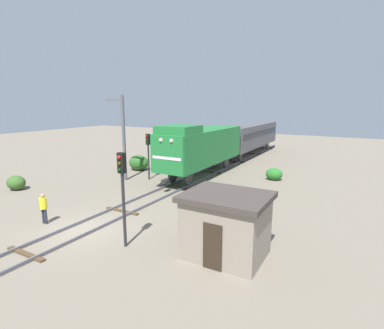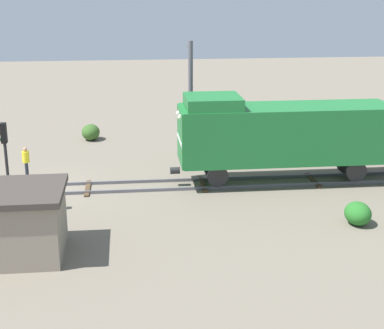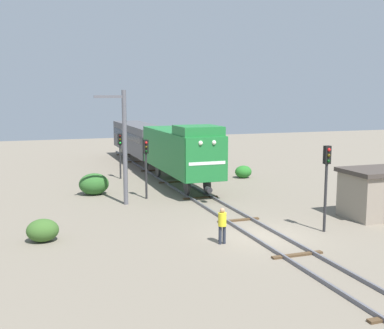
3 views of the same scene
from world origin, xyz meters
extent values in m
plane|color=#756B5B|center=(0.00, 0.00, 0.00)|extent=(108.32, 108.32, 0.00)
cube|color=#595960|center=(-0.72, 0.00, 0.08)|extent=(0.10, 72.21, 0.16)
cube|color=#595960|center=(0.72, 0.00, 0.08)|extent=(0.10, 72.21, 0.16)
cube|color=#4C3823|center=(0.00, 3.01, 0.04)|extent=(2.40, 0.24, 0.09)
cube|color=#4C3823|center=(0.00, 9.03, 0.04)|extent=(2.40, 0.24, 0.09)
cube|color=#4C3823|center=(0.00, 15.04, 0.04)|extent=(2.40, 0.24, 0.09)
cube|color=#1E7233|center=(0.00, 13.41, 2.71)|extent=(2.90, 11.00, 2.90)
cube|color=#1E7233|center=(0.00, 9.51, 4.46)|extent=(2.75, 2.80, 0.60)
cube|color=#1E7233|center=(0.00, 7.86, 2.71)|extent=(2.84, 0.10, 2.84)
cube|color=white|center=(0.00, 7.82, 2.51)|extent=(2.46, 0.06, 0.20)
sphere|color=white|center=(-0.45, 7.81, 3.81)|extent=(0.28, 0.28, 0.28)
sphere|color=white|center=(0.45, 7.81, 3.81)|extent=(0.28, 0.28, 0.28)
cylinder|color=#262628|center=(0.00, 7.56, 0.86)|extent=(0.36, 0.50, 0.36)
cylinder|color=#262628|center=(-0.72, 9.71, 0.71)|extent=(0.18, 1.10, 1.10)
cylinder|color=#262628|center=(0.72, 9.71, 0.71)|extent=(0.18, 1.10, 1.10)
cylinder|color=#262628|center=(-0.72, 17.11, 0.71)|extent=(0.18, 1.10, 1.10)
cylinder|color=#262628|center=(0.72, 17.11, 0.71)|extent=(0.18, 1.10, 1.10)
cylinder|color=#262628|center=(3.20, -0.27, 2.17)|extent=(0.14, 0.14, 4.34)
cube|color=black|center=(3.20, -0.27, 3.89)|extent=(0.32, 0.24, 0.90)
sphere|color=red|center=(3.20, -0.41, 4.16)|extent=(0.16, 0.16, 0.16)
sphere|color=#3C3306|center=(3.20, -0.41, 3.88)|extent=(0.16, 0.16, 0.16)
sphere|color=black|center=(3.20, -0.41, 3.60)|extent=(0.16, 0.16, 0.16)
cylinder|color=#262628|center=(-3.40, 10.08, 1.95)|extent=(0.14, 0.14, 3.90)
cube|color=black|center=(-3.40, 10.08, 3.45)|extent=(0.32, 0.24, 0.90)
sphere|color=red|center=(-3.40, 9.94, 3.72)|extent=(0.16, 0.16, 0.16)
sphere|color=#3C3306|center=(-3.40, 9.94, 3.44)|extent=(0.16, 0.16, 0.16)
sphere|color=black|center=(-3.40, 9.94, 3.16)|extent=(0.16, 0.16, 0.16)
cylinder|color=#262628|center=(-3.60, 18.07, 1.84)|extent=(0.14, 0.14, 3.68)
cube|color=black|center=(-3.60, 18.07, 3.23)|extent=(0.32, 0.24, 0.90)
sphere|color=#390606|center=(-3.60, 17.93, 3.50)|extent=(0.16, 0.16, 0.16)
sphere|color=#3C3306|center=(-3.60, 17.93, 3.22)|extent=(0.16, 0.16, 0.16)
sphere|color=green|center=(-3.60, 17.93, 2.94)|extent=(0.16, 0.16, 0.16)
cylinder|color=#262B38|center=(-2.50, -0.42, 0.42)|extent=(0.15, 0.15, 0.85)
cylinder|color=#262B38|center=(-2.30, -0.42, 0.42)|extent=(0.15, 0.15, 0.85)
cylinder|color=yellow|center=(-2.40, -0.42, 1.16)|extent=(0.38, 0.38, 0.62)
sphere|color=tan|center=(-2.40, -0.42, 1.58)|extent=(0.23, 0.23, 0.23)
cylinder|color=#595960|center=(-5.00, 8.92, 3.54)|extent=(0.28, 0.28, 7.07)
cube|color=#595960|center=(-5.90, 8.92, 6.67)|extent=(1.80, 0.16, 0.16)
cube|color=gray|center=(7.50, 1.24, 1.25)|extent=(3.20, 2.60, 2.50)
cube|color=#3F3833|center=(7.50, 1.24, 2.62)|extent=(3.50, 2.90, 0.24)
ellipsoid|color=#266E26|center=(5.99, 15.15, 0.51)|extent=(1.40, 1.15, 1.02)
ellipsoid|color=#2B5E26|center=(-6.48, 12.51, 0.74)|extent=(2.03, 1.66, 1.47)
ellipsoid|color=#375F26|center=(-10.19, 2.64, 0.54)|extent=(1.49, 1.22, 1.08)
camera|label=1|loc=(12.08, -9.80, 6.42)|focal=28.00mm
camera|label=2|loc=(29.14, 5.24, 10.18)|focal=55.00mm
camera|label=3|loc=(-10.73, -20.17, 6.88)|focal=45.00mm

